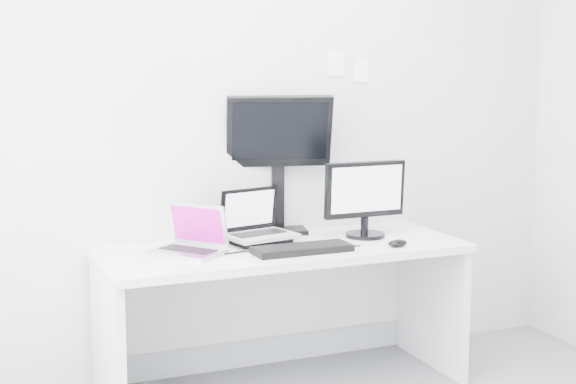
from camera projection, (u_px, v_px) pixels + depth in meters
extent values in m
plane|color=silver|center=(257.00, 115.00, 4.39)|extent=(3.60, 0.00, 3.60)
cube|color=white|center=(283.00, 318.00, 4.22)|extent=(1.80, 0.70, 0.73)
cube|color=#A9A9AD|center=(186.00, 229.00, 3.96)|extent=(0.39, 0.41, 0.24)
cube|color=black|center=(208.00, 227.00, 4.25)|extent=(0.09, 0.09, 0.16)
cube|color=#AEAFB5|center=(260.00, 216.00, 4.21)|extent=(0.38, 0.32, 0.28)
cube|color=black|center=(278.00, 163.00, 4.43)|extent=(0.58, 0.31, 0.75)
cube|color=black|center=(366.00, 198.00, 4.35)|extent=(0.45, 0.21, 0.41)
cube|color=black|center=(302.00, 249.00, 4.02)|extent=(0.48, 0.17, 0.03)
ellipsoid|color=black|center=(398.00, 243.00, 4.14)|extent=(0.12, 0.09, 0.04)
cube|color=white|center=(336.00, 63.00, 4.51)|extent=(0.10, 0.00, 0.14)
cube|color=white|center=(361.00, 70.00, 4.58)|extent=(0.09, 0.00, 0.13)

